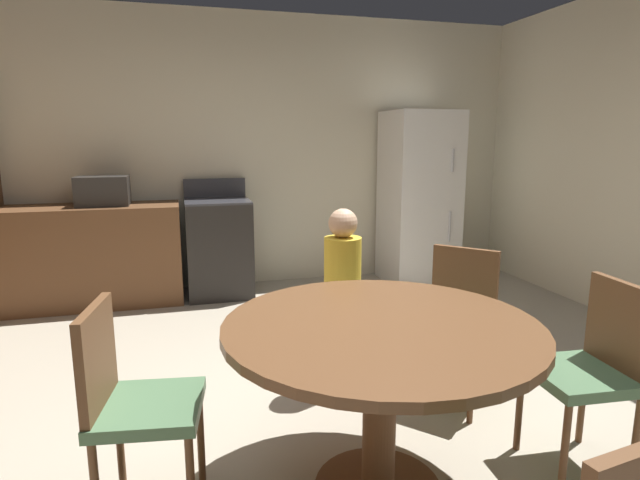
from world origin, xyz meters
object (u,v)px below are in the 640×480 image
at_px(microwave, 103,191).
at_px(person_child, 342,294).
at_px(dining_table, 381,358).
at_px(chair_northeast, 457,315).
at_px(oven_range, 219,247).
at_px(chair_east, 594,363).
at_px(refrigerator, 419,198).
at_px(chair_west, 131,397).

height_order(microwave, person_child, microwave).
relative_size(microwave, dining_table, 0.34).
height_order(microwave, chair_northeast, microwave).
relative_size(oven_range, chair_northeast, 1.26).
distance_m(chair_northeast, chair_east, 0.79).
distance_m(refrigerator, chair_west, 3.92).
xyz_separation_m(chair_west, person_child, (1.13, 0.84, 0.08)).
bearing_deg(chair_east, oven_range, -61.60).
distance_m(dining_table, chair_east, 1.00).
xyz_separation_m(refrigerator, chair_west, (-2.61, -2.90, -0.38)).
bearing_deg(dining_table, chair_west, 171.72).
height_order(refrigerator, chair_northeast, refrigerator).
bearing_deg(oven_range, refrigerator, -1.50).
height_order(refrigerator, chair_east, refrigerator).
bearing_deg(chair_west, person_child, 44.89).
bearing_deg(dining_table, chair_northeast, 42.33).
distance_m(chair_west, person_child, 1.41).
distance_m(microwave, chair_east, 4.02).
bearing_deg(refrigerator, dining_table, -118.14).
distance_m(chair_west, chair_northeast, 1.79).
bearing_deg(refrigerator, chair_west, -131.95).
xyz_separation_m(oven_range, person_child, (0.57, -2.12, 0.11)).
bearing_deg(chair_northeast, refrigerator, -152.99).
relative_size(chair_northeast, person_child, 0.80).
relative_size(microwave, chair_northeast, 0.51).
distance_m(microwave, chair_northeast, 3.29).
bearing_deg(microwave, oven_range, 0.21).
bearing_deg(microwave, chair_east, -52.86).
xyz_separation_m(chair_northeast, person_child, (-0.59, 0.31, 0.08)).
relative_size(microwave, chair_west, 0.51).
xyz_separation_m(microwave, chair_east, (2.40, -3.17, -0.53)).
height_order(microwave, dining_table, microwave).
bearing_deg(oven_range, chair_northeast, -64.60).
xyz_separation_m(refrigerator, chair_east, (-0.64, -3.12, -0.38)).
bearing_deg(oven_range, chair_west, -100.70).
height_order(oven_range, chair_east, oven_range).
distance_m(oven_range, dining_table, 3.13).
distance_m(chair_east, person_child, 1.35).
distance_m(chair_west, chair_east, 1.98).
xyz_separation_m(microwave, dining_table, (1.42, -3.10, -0.42)).
relative_size(dining_table, chair_east, 1.48).
distance_m(refrigerator, dining_table, 3.47).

